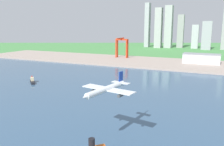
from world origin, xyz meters
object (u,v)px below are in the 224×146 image
Objects in this scene: airplane_landing at (106,89)px; warehouse_main at (201,58)px; tugboat_small at (32,81)px; port_crane_red at (122,43)px.

airplane_landing reaches higher than warehouse_main.
tugboat_small is 0.42× the size of port_crane_red.
port_crane_red is (-131.74, 344.10, -0.03)m from airplane_landing.
airplane_landing is 179.98m from tugboat_small.
tugboat_small is 249.89m from port_crane_red.
tugboat_small is 0.28× the size of warehouse_main.
airplane_landing is at bearing -33.03° from tugboat_small.
airplane_landing is 0.89× the size of port_crane_red.
warehouse_main is at bearing 84.94° from airplane_landing.
warehouse_main is at bearing -3.72° from port_crane_red.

